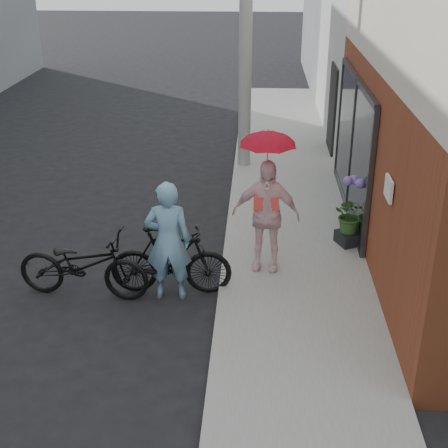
# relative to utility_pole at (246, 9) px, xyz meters

# --- Properties ---
(ground) EXTENTS (80.00, 80.00, 0.00)m
(ground) POSITION_rel_utility_pole_xyz_m (-1.10, -6.00, -3.50)
(ground) COLOR black
(ground) RESTS_ON ground
(sidewalk) EXTENTS (2.20, 24.00, 0.12)m
(sidewalk) POSITION_rel_utility_pole_xyz_m (1.00, -4.00, -3.44)
(sidewalk) COLOR gray
(sidewalk) RESTS_ON ground
(curb) EXTENTS (0.12, 24.00, 0.12)m
(curb) POSITION_rel_utility_pole_xyz_m (-0.16, -4.00, -3.44)
(curb) COLOR #9E9E99
(curb) RESTS_ON ground
(utility_pole) EXTENTS (0.28, 0.28, 7.00)m
(utility_pole) POSITION_rel_utility_pole_xyz_m (0.00, 0.00, 0.00)
(utility_pole) COLOR #9E9E99
(utility_pole) RESTS_ON ground
(officer) EXTENTS (0.68, 0.47, 1.82)m
(officer) POSITION_rel_utility_pole_xyz_m (-0.94, -5.70, -2.59)
(officer) COLOR #6C9FC1
(officer) RESTS_ON ground
(bike_left) EXTENTS (2.03, 0.89, 1.03)m
(bike_left) POSITION_rel_utility_pole_xyz_m (-2.20, -5.75, -2.98)
(bike_left) COLOR black
(bike_left) RESTS_ON ground
(bike_right) EXTENTS (1.80, 0.54, 1.08)m
(bike_right) POSITION_rel_utility_pole_xyz_m (-0.93, -5.59, -2.96)
(bike_right) COLOR black
(bike_right) RESTS_ON ground
(kimono_woman) EXTENTS (1.09, 0.57, 1.77)m
(kimono_woman) POSITION_rel_utility_pole_xyz_m (0.45, -4.92, -2.49)
(kimono_woman) COLOR #FDD4DB
(kimono_woman) RESTS_ON sidewalk
(parasol) EXTENTS (0.81, 0.81, 0.71)m
(parasol) POSITION_rel_utility_pole_xyz_m (0.45, -4.92, -1.25)
(parasol) COLOR red
(parasol) RESTS_ON kimono_woman
(planter) EXTENTS (0.51, 0.51, 0.21)m
(planter) POSITION_rel_utility_pole_xyz_m (1.90, -4.01, -3.28)
(planter) COLOR black
(planter) RESTS_ON sidewalk
(potted_plant) EXTENTS (0.58, 0.50, 0.65)m
(potted_plant) POSITION_rel_utility_pole_xyz_m (1.90, -4.01, -2.85)
(potted_plant) COLOR #2F5622
(potted_plant) RESTS_ON planter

